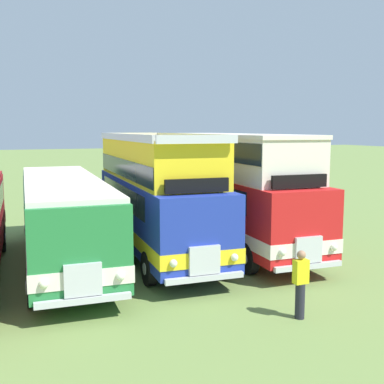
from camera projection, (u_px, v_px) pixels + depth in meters
bus_sixth_in_row at (63, 213)px, 16.72m from camera, size 3.04×11.60×2.99m
bus_seventh_in_row at (156, 193)px, 17.58m from camera, size 2.92×9.80×4.52m
bus_eighth_in_row at (233, 185)px, 19.13m from camera, size 2.91×10.73×4.49m
marshal_person at (300, 284)px, 11.80m from camera, size 0.36×0.24×1.73m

